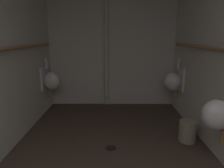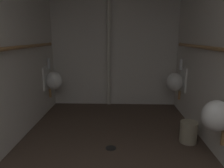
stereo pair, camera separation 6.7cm
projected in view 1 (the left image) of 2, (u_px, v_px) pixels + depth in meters
The scene contains 8 objects.
floor at pixel (111, 168), 2.39m from camera, with size 2.70×4.53×0.08m, color #47382D.
wall_back at pixel (112, 41), 4.26m from camera, with size 2.70×0.06×2.71m, color silver.
urinal_left_mid at pixel (51, 80), 3.90m from camera, with size 0.32×0.30×0.76m.
urinal_right_mid at pixel (218, 114), 2.20m from camera, with size 0.32×0.30×0.76m.
urinal_right_far at pixel (174, 81), 3.83m from camera, with size 0.32×0.30×0.76m.
standpipe_back_wall at pixel (106, 41), 4.16m from camera, with size 0.08×0.08×2.66m, color beige.
floor_drain at pixel (111, 148), 2.73m from camera, with size 0.14×0.14×0.01m, color black.
waste_bin at pixel (187, 131), 2.90m from camera, with size 0.24×0.24×0.29m, color #9E937A.
Camera 1 is at (0.03, 0.09, 1.44)m, focal length 33.29 mm.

